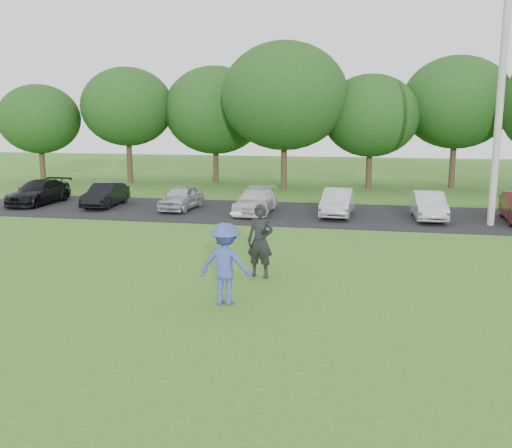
{
  "coord_description": "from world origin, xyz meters",
  "views": [
    {
      "loc": [
        3.22,
        -12.21,
        4.35
      ],
      "look_at": [
        0.0,
        3.5,
        1.3
      ],
      "focal_mm": 40.0,
      "sensor_mm": 36.0,
      "label": 1
    }
  ],
  "objects": [
    {
      "name": "ground",
      "position": [
        0.0,
        0.0,
        0.0
      ],
      "size": [
        100.0,
        100.0,
        0.0
      ],
      "primitive_type": "plane",
      "color": "#366C1E",
      "rests_on": "ground"
    },
    {
      "name": "frisbee_player",
      "position": [
        -0.05,
        0.23,
        0.97
      ],
      "size": [
        1.3,
        0.81,
        2.19
      ],
      "color": "#3B4AA6",
      "rests_on": "ground"
    },
    {
      "name": "parking_lot",
      "position": [
        0.0,
        13.0,
        0.01
      ],
      "size": [
        32.0,
        6.5,
        0.03
      ],
      "primitive_type": "cube",
      "color": "black",
      "rests_on": "ground"
    },
    {
      "name": "parked_cars",
      "position": [
        -0.28,
        12.85,
        0.61
      ],
      "size": [
        27.89,
        4.42,
        1.21
      ],
      "color": "black",
      "rests_on": "parking_lot"
    },
    {
      "name": "tree_row",
      "position": [
        1.51,
        22.76,
        4.91
      ],
      "size": [
        42.39,
        9.85,
        8.64
      ],
      "color": "#38281C",
      "rests_on": "ground"
    },
    {
      "name": "utility_pole",
      "position": [
        7.95,
        11.75,
        5.11
      ],
      "size": [
        0.28,
        0.28,
        10.23
      ],
      "primitive_type": "cylinder",
      "color": "#A9A9A3",
      "rests_on": "ground"
    },
    {
      "name": "camera_bystander",
      "position": [
        0.3,
        2.59,
        1.01
      ],
      "size": [
        0.81,
        0.6,
        2.02
      ],
      "color": "black",
      "rests_on": "ground"
    }
  ]
}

